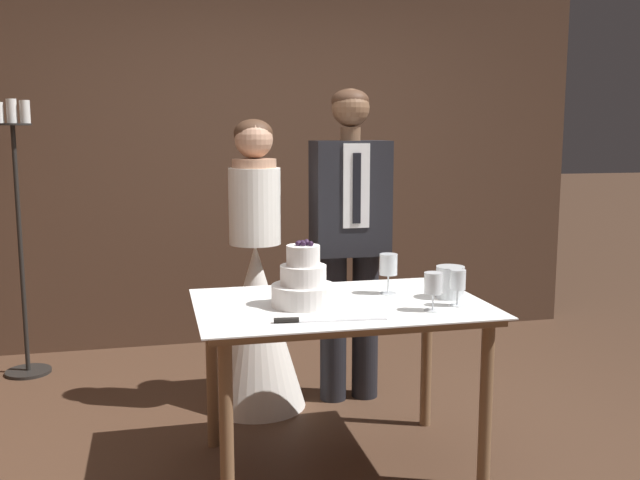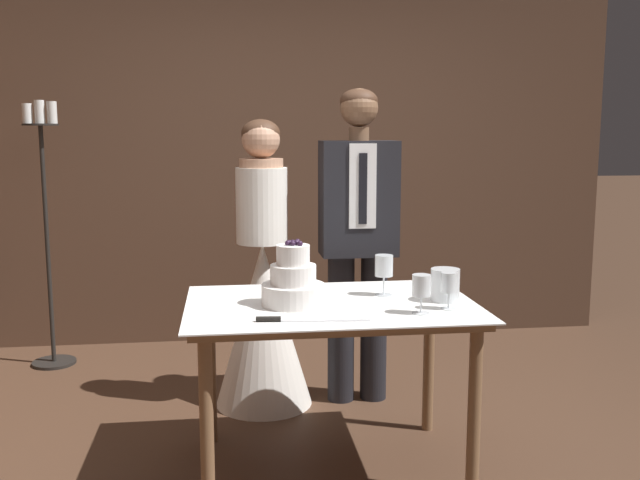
{
  "view_description": "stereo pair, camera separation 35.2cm",
  "coord_description": "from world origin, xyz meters",
  "views": [
    {
      "loc": [
        -0.79,
        -3.01,
        1.52
      ],
      "look_at": [
        0.0,
        0.38,
        0.99
      ],
      "focal_mm": 40.0,
      "sensor_mm": 36.0,
      "label": 1
    },
    {
      "loc": [
        -0.45,
        -3.07,
        1.52
      ],
      "look_at": [
        0.0,
        0.38,
        0.99
      ],
      "focal_mm": 40.0,
      "sensor_mm": 36.0,
      "label": 2
    }
  ],
  "objects": [
    {
      "name": "hurricane_candle",
      "position": [
        0.51,
        -0.04,
        0.84
      ],
      "size": [
        0.13,
        0.13,
        0.15
      ],
      "color": "silver",
      "rests_on": "cake_table"
    },
    {
      "name": "cake_knife",
      "position": [
        -0.2,
        -0.3,
        0.78
      ],
      "size": [
        0.46,
        0.07,
        0.02
      ],
      "rotation": [
        0.0,
        0.0,
        -0.1
      ],
      "color": "silver",
      "rests_on": "cake_table"
    },
    {
      "name": "wine_glass_middle",
      "position": [
        0.26,
        0.1,
        0.9
      ],
      "size": [
        0.08,
        0.08,
        0.19
      ],
      "color": "silver",
      "rests_on": "cake_table"
    },
    {
      "name": "wall_back",
      "position": [
        0.0,
        2.13,
        1.36
      ],
      "size": [
        4.74,
        0.12,
        2.72
      ],
      "primitive_type": "cube",
      "color": "#513828",
      "rests_on": "ground_plane"
    },
    {
      "name": "cake_table",
      "position": [
        0.0,
        -0.02,
        0.68
      ],
      "size": [
        1.28,
        0.86,
        0.77
      ],
      "color": "brown",
      "rests_on": "ground_plane"
    },
    {
      "name": "tiered_cake",
      "position": [
        -0.17,
        -0.03,
        0.87
      ],
      "size": [
        0.28,
        0.28,
        0.29
      ],
      "color": "white",
      "rests_on": "cake_table"
    },
    {
      "name": "wine_glass_near",
      "position": [
        0.48,
        -0.19,
        0.88
      ],
      "size": [
        0.07,
        0.07,
        0.16
      ],
      "color": "silver",
      "rests_on": "cake_table"
    },
    {
      "name": "bride",
      "position": [
        -0.26,
        0.79,
        0.58
      ],
      "size": [
        0.54,
        0.54,
        1.59
      ],
      "color": "white",
      "rests_on": "ground_plane"
    },
    {
      "name": "groom",
      "position": [
        0.27,
        0.79,
        0.99
      ],
      "size": [
        0.42,
        0.25,
        1.75
      ],
      "color": "black",
      "rests_on": "ground_plane"
    },
    {
      "name": "wine_glass_far",
      "position": [
        0.35,
        -0.25,
        0.88
      ],
      "size": [
        0.08,
        0.08,
        0.17
      ],
      "color": "silver",
      "rests_on": "cake_table"
    },
    {
      "name": "candle_stand",
      "position": [
        -1.6,
        1.65,
        0.89
      ],
      "size": [
        0.28,
        0.28,
        1.72
      ],
      "color": "black",
      "rests_on": "ground_plane"
    },
    {
      "name": "ground_plane",
      "position": [
        0.0,
        0.0,
        0.0
      ],
      "size": [
        40.0,
        40.0,
        0.0
      ],
      "primitive_type": "plane",
      "color": "#4C3323"
    }
  ]
}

